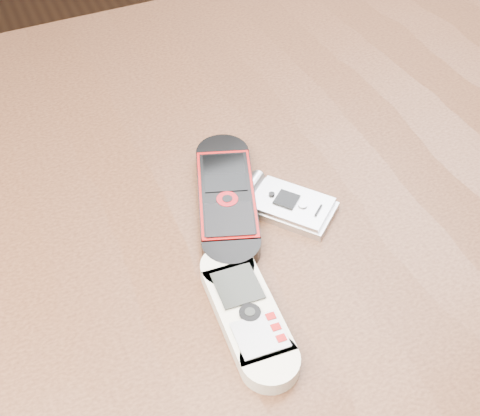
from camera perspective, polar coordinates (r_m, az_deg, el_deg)
name	(u,v)px	position (r m, az deg, el deg)	size (l,w,h in m)	color
table	(235,289)	(0.68, -0.39, -6.97)	(1.20, 0.80, 0.75)	black
nokia_white	(247,313)	(0.52, 0.64, -8.97)	(0.04, 0.14, 0.02)	silver
nokia_black_red	(227,198)	(0.60, -1.15, 0.89)	(0.05, 0.16, 0.02)	black
motorola_razr	(289,205)	(0.60, 4.20, 0.26)	(0.05, 0.09, 0.01)	#B3B3B7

